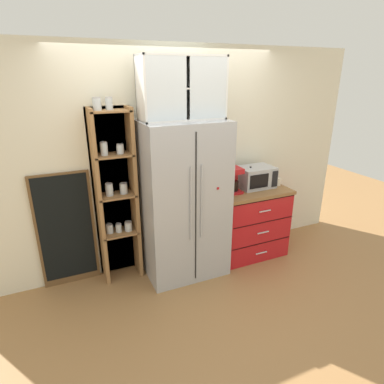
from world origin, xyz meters
The scene contains 12 objects.
ground_plane centered at (0.00, 0.00, 0.00)m, with size 10.61×10.61×0.00m, color #9E7042.
wall_back_cream centered at (0.00, 0.40, 1.27)m, with size 4.91×0.10×2.55m, color silver.
refrigerator centered at (0.00, 0.03, 0.89)m, with size 0.91×0.66×1.79m.
pantry_shelf_column centered at (-0.71, 0.28, 1.01)m, with size 0.46×0.30×2.03m.
counter_cabinet centered at (0.93, 0.06, 0.45)m, with size 0.89×0.61×0.89m.
microwave centered at (1.01, 0.11, 1.02)m, with size 0.44×0.33×0.26m.
coffee_maker centered at (0.65, 0.07, 1.05)m, with size 0.17×0.20×0.31m.
mug_cream centered at (1.31, 0.05, 0.94)m, with size 0.11×0.08×0.09m.
bottle_green centered at (0.93, 0.12, 1.01)m, with size 0.06×0.06×0.27m.
bottle_cobalt centered at (0.93, 0.13, 1.00)m, with size 0.06×0.06×0.25m.
upper_cabinet centered at (0.00, 0.08, 2.10)m, with size 0.87×0.32×0.62m.
chalkboard_menu centered at (-1.26, 0.33, 0.65)m, with size 0.60×0.04×1.29m.
Camera 1 is at (-1.29, -3.08, 2.24)m, focal length 30.20 mm.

